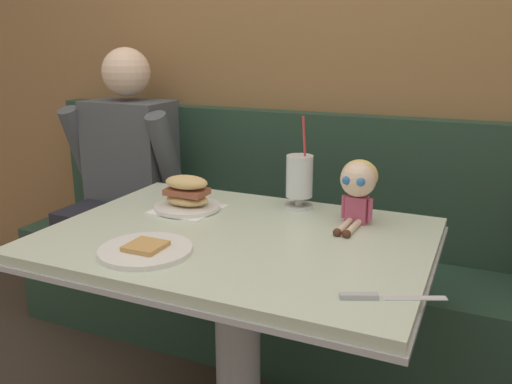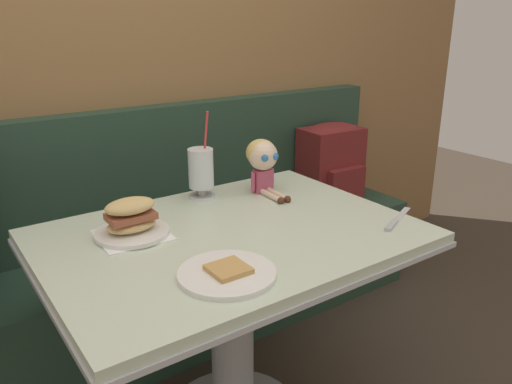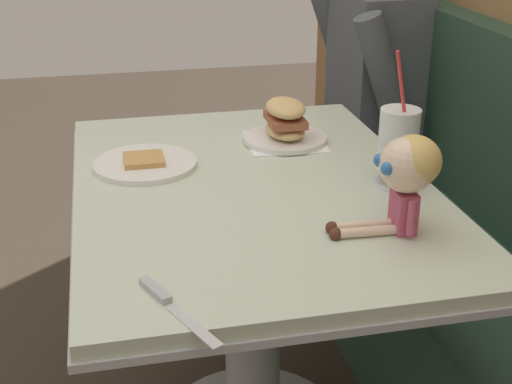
% 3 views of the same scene
% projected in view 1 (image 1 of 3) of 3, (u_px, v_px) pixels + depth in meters
% --- Properties ---
extents(wood_panel_wall, '(4.40, 0.08, 2.40)m').
position_uv_depth(wood_panel_wall, '(328.00, 62.00, 2.21)').
color(wood_panel_wall, olive).
rests_on(wood_panel_wall, ground).
extents(booth_bench, '(2.60, 0.48, 1.00)m').
position_uv_depth(booth_bench, '(304.00, 279.00, 2.23)').
color(booth_bench, '#233D2D').
rests_on(booth_bench, ground).
extents(diner_table, '(1.11, 0.81, 0.74)m').
position_uv_depth(diner_table, '(237.00, 295.00, 1.62)').
color(diner_table, beige).
rests_on(diner_table, ground).
extents(toast_plate, '(0.25, 0.25, 0.03)m').
position_uv_depth(toast_plate, '(146.00, 250.00, 1.42)').
color(toast_plate, white).
rests_on(toast_plate, diner_table).
extents(milkshake_glass, '(0.10, 0.10, 0.31)m').
position_uv_depth(milkshake_glass, '(299.00, 179.00, 1.78)').
color(milkshake_glass, silver).
rests_on(milkshake_glass, diner_table).
extents(sandwich_plate, '(0.22, 0.22, 0.12)m').
position_uv_depth(sandwich_plate, '(187.00, 196.00, 1.78)').
color(sandwich_plate, white).
rests_on(sandwich_plate, diner_table).
extents(butter_knife, '(0.22, 0.11, 0.01)m').
position_uv_depth(butter_knife, '(374.00, 297.00, 1.17)').
color(butter_knife, silver).
rests_on(butter_knife, diner_table).
extents(seated_doll, '(0.12, 0.22, 0.20)m').
position_uv_depth(seated_doll, '(358.00, 183.00, 1.63)').
color(seated_doll, '#B74C6B').
rests_on(seated_doll, diner_table).
extents(diner_patron, '(0.55, 0.48, 0.81)m').
position_uv_depth(diner_patron, '(127.00, 166.00, 2.40)').
color(diner_patron, '#4C5156').
rests_on(diner_patron, booth_bench).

